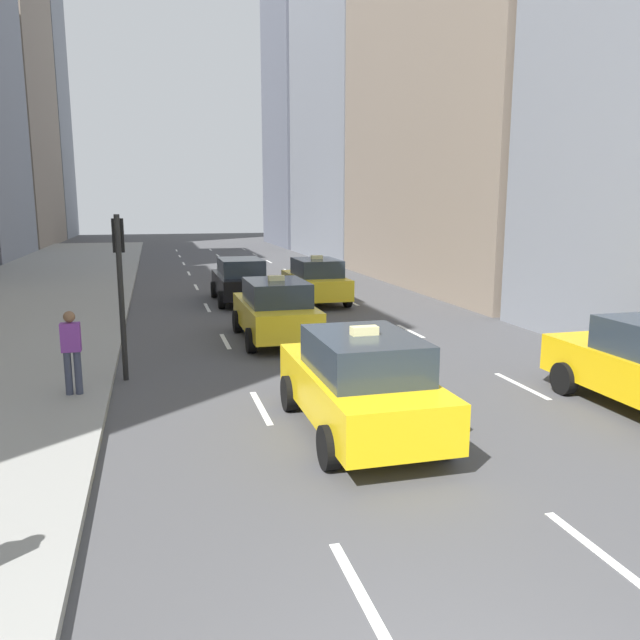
# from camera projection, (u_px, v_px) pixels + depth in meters

# --- Properties ---
(sidewalk_left) EXTENTS (8.00, 66.00, 0.15)m
(sidewalk_left) POSITION_uv_depth(u_px,v_px,m) (42.00, 288.00, 28.15)
(sidewalk_left) COLOR gray
(sidewalk_left) RESTS_ON ground
(lane_markings) EXTENTS (5.72, 56.00, 0.01)m
(lane_markings) POSITION_uv_depth(u_px,v_px,m) (267.00, 294.00, 26.79)
(lane_markings) COLOR white
(lane_markings) RESTS_ON ground
(building_row_right) EXTENTS (6.00, 62.61, 34.27)m
(building_row_right) POSITION_uv_depth(u_px,v_px,m) (428.00, 1.00, 31.54)
(building_row_right) COLOR gray
(building_row_right) RESTS_ON ground
(taxi_lead) EXTENTS (2.02, 4.40, 1.87)m
(taxi_lead) POSITION_uv_depth(u_px,v_px,m) (316.00, 281.00, 24.21)
(taxi_lead) COLOR yellow
(taxi_lead) RESTS_ON ground
(taxi_third) EXTENTS (2.02, 4.40, 1.87)m
(taxi_third) POSITION_uv_depth(u_px,v_px,m) (360.00, 382.00, 10.41)
(taxi_third) COLOR yellow
(taxi_third) RESTS_ON ground
(taxi_fourth) EXTENTS (2.02, 4.40, 1.87)m
(taxi_fourth) POSITION_uv_depth(u_px,v_px,m) (275.00, 310.00, 17.52)
(taxi_fourth) COLOR yellow
(taxi_fourth) RESTS_ON ground
(sedan_black_near) EXTENTS (2.02, 4.66, 1.73)m
(sedan_black_near) POSITION_uv_depth(u_px,v_px,m) (240.00, 280.00, 24.41)
(sedan_black_near) COLOR black
(sedan_black_near) RESTS_ON ground
(pedestrian_mid_block) EXTENTS (0.36, 0.22, 1.65)m
(pedestrian_mid_block) POSITION_uv_depth(u_px,v_px,m) (71.00, 348.00, 12.02)
(pedestrian_mid_block) COLOR #383D51
(pedestrian_mid_block) RESTS_ON sidewalk_left
(traffic_light_pole) EXTENTS (0.24, 0.42, 3.60)m
(traffic_light_pole) POSITION_uv_depth(u_px,v_px,m) (120.00, 270.00, 13.36)
(traffic_light_pole) COLOR black
(traffic_light_pole) RESTS_ON ground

